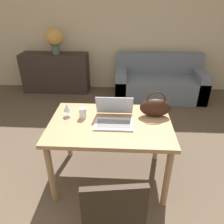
% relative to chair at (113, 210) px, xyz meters
% --- Properties ---
extents(wall_back, '(10.00, 0.06, 2.70)m').
position_rel_chair_xyz_m(wall_back, '(-0.19, 3.52, 0.87)').
color(wall_back, beige).
rests_on(wall_back, ground_plane).
extents(dining_table, '(1.21, 0.81, 0.73)m').
position_rel_chair_xyz_m(dining_table, '(-0.07, 0.81, 0.15)').
color(dining_table, '#A87F56').
rests_on(dining_table, ground_plane).
extents(chair, '(0.49, 0.49, 0.85)m').
position_rel_chair_xyz_m(chair, '(0.00, 0.00, 0.00)').
color(chair, '#2D2319').
rests_on(chair, ground_plane).
extents(couch, '(1.70, 0.79, 0.82)m').
position_rel_chair_xyz_m(couch, '(0.76, 3.06, -0.19)').
color(couch, slate).
rests_on(couch, ground_plane).
extents(sideboard, '(1.34, 0.40, 0.79)m').
position_rel_chair_xyz_m(sideboard, '(-1.35, 3.26, -0.09)').
color(sideboard, '#332823').
rests_on(sideboard, ground_plane).
extents(laptop, '(0.38, 0.35, 0.23)m').
position_rel_chair_xyz_m(laptop, '(-0.03, 0.85, 0.31)').
color(laptop, '#ADADB2').
rests_on(laptop, dining_table).
extents(drinking_glass, '(0.07, 0.07, 0.11)m').
position_rel_chair_xyz_m(drinking_glass, '(-0.35, 0.89, 0.30)').
color(drinking_glass, silver).
rests_on(drinking_glass, dining_table).
extents(wine_glass, '(0.08, 0.08, 0.14)m').
position_rel_chair_xyz_m(wine_glass, '(-0.51, 0.92, 0.34)').
color(wine_glass, silver).
rests_on(wine_glass, dining_table).
extents(handbag, '(0.32, 0.13, 0.28)m').
position_rel_chair_xyz_m(handbag, '(0.39, 0.97, 0.35)').
color(handbag, black).
rests_on(handbag, dining_table).
extents(flower_vase, '(0.33, 0.33, 0.49)m').
position_rel_chair_xyz_m(flower_vase, '(-1.27, 3.21, 0.60)').
color(flower_vase, '#47564C').
rests_on(flower_vase, sideboard).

